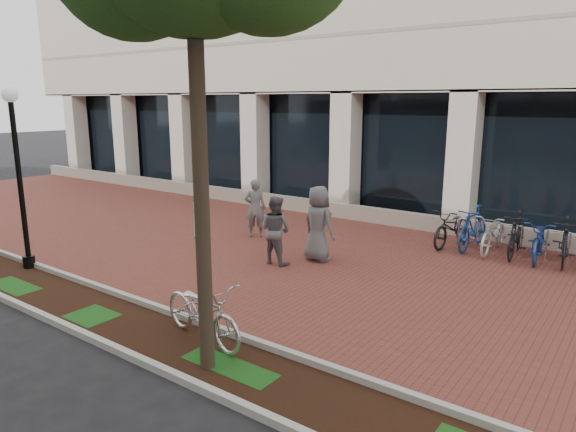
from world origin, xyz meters
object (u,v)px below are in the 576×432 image
Objects in this scene: lamppost at (18,169)px; pedestrian_mid at (275,230)px; locked_bicycle at (203,311)px; parking_sign at (200,251)px; bike_rack_cluster at (516,235)px; pedestrian_right at (318,224)px; pedestrian_left at (255,208)px.

lamppost is 2.51× the size of pedestrian_mid.
lamppost is 2.11× the size of locked_bicycle.
parking_sign reaches higher than bike_rack_cluster.
lamppost is at bearing -166.35° from parking_sign.
pedestrian_right is (0.71, 0.82, 0.10)m from pedestrian_mid.
lamppost reaches higher than locked_bicycle.
pedestrian_mid is at bearing 39.50° from lamppost.
pedestrian_left is (-3.57, 5.67, 0.34)m from locked_bicycle.
pedestrian_mid is at bearing 62.27° from pedestrian_right.
parking_sign is 6.40m from lamppost.
pedestrian_mid reaches higher than bike_rack_cluster.
pedestrian_mid is 1.09m from pedestrian_right.
locked_bicycle is 1.16× the size of pedestrian_left.
lamppost is 0.99× the size of bike_rack_cluster.
locked_bicycle is (-0.20, 0.20, -1.11)m from parking_sign.
bike_rack_cluster is (3.07, 8.15, 0.02)m from locked_bicycle.
locked_bicycle is 8.70m from bike_rack_cluster.
locked_bicycle is 4.34m from pedestrian_mid.
pedestrian_right is (5.28, 4.59, -1.45)m from lamppost.
pedestrian_mid is (1.99, -1.64, -0.02)m from pedestrian_left.
bike_rack_cluster reaches higher than locked_bicycle.
parking_sign is 1.15m from locked_bicycle.
pedestrian_right is (-0.86, 4.86, 0.42)m from locked_bicycle.
bike_rack_cluster is at bearing -127.17° from pedestrian_right.
pedestrian_right is at bearing -130.14° from pedestrian_mid.
lamppost is at bearing 40.00° from pedestrian_mid.
pedestrian_left reaches higher than locked_bicycle.
bike_rack_cluster is at bearing -137.94° from pedestrian_mid.
pedestrian_right reaches higher than bike_rack_cluster.
locked_bicycle is at bearing 113.00° from pedestrian_right.
pedestrian_mid is at bearing -137.57° from bike_rack_cluster.
lamppost is at bearing 53.94° from pedestrian_right.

